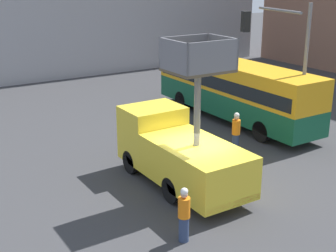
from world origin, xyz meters
The scene contains 6 objects.
ground_plane centered at (0.00, 0.00, 0.00)m, with size 120.00×120.00×0.00m, color #38383A.
utility_truck centered at (-0.23, 0.89, 1.47)m, with size 2.43×6.28×5.90m.
city_bus centered at (7.01, 6.27, 1.93)m, with size 2.49×11.39×3.30m.
traffic_light_pole centered at (6.75, 2.34, 4.48)m, with size 3.57×3.32×6.67m.
road_worker_near_truck centered at (-2.38, -2.64, 0.91)m, with size 0.38×0.38×1.82m.
road_worker_directing centered at (3.93, 2.36, 0.97)m, with size 0.38×0.38×1.92m.
Camera 1 is at (-9.66, -13.19, 8.04)m, focal length 50.00 mm.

